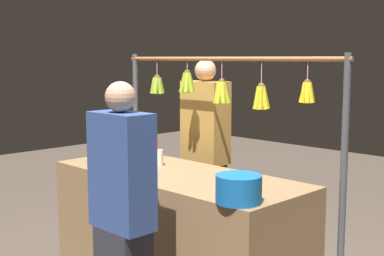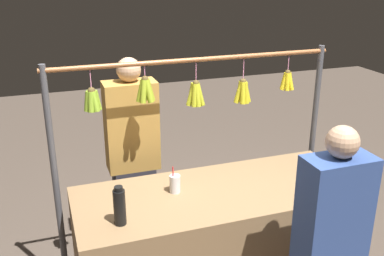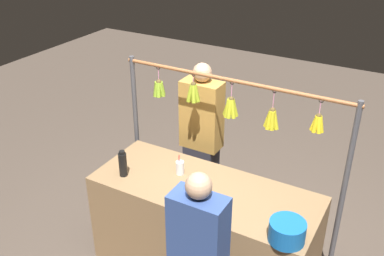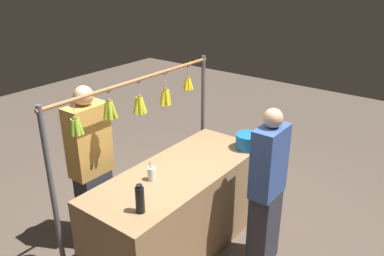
% 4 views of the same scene
% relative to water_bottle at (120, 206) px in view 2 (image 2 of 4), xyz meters
% --- Properties ---
extents(market_counter, '(1.88, 0.75, 0.87)m').
position_rel_water_bottle_xyz_m(market_counter, '(-0.68, -0.18, -0.55)').
color(market_counter, olive).
rests_on(market_counter, ground).
extents(display_rack, '(2.07, 0.13, 1.68)m').
position_rel_water_bottle_xyz_m(display_rack, '(-0.66, -0.64, 0.23)').
color(display_rack, '#4C4C51').
rests_on(display_rack, ground).
extents(water_bottle, '(0.07, 0.07, 0.24)m').
position_rel_water_bottle_xyz_m(water_bottle, '(0.00, 0.00, 0.00)').
color(water_bottle, black).
rests_on(water_bottle, market_counter).
extents(blue_bucket, '(0.25, 0.25, 0.15)m').
position_rel_water_bottle_xyz_m(blue_bucket, '(-1.46, 0.09, -0.04)').
color(blue_bucket, '#1663B4').
rests_on(blue_bucket, market_counter).
extents(drink_cup, '(0.07, 0.07, 0.18)m').
position_rel_water_bottle_xyz_m(drink_cup, '(-0.40, -0.26, -0.05)').
color(drink_cup, silver).
rests_on(drink_cup, market_counter).
extents(vendor_person, '(0.39, 0.21, 1.64)m').
position_rel_water_bottle_xyz_m(vendor_person, '(-0.26, -0.90, -0.17)').
color(vendor_person, '#2D2D38').
rests_on(vendor_person, ground).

